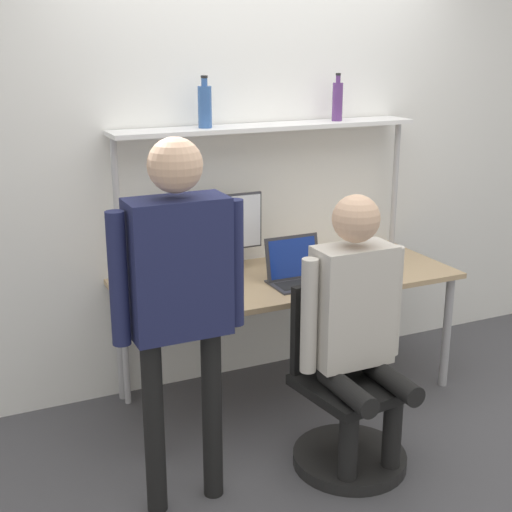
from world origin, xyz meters
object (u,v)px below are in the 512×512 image
laptop (296,270)px  office_chair (346,411)px  bottle_purple (337,101)px  cell_phone (346,278)px  person_seated (356,315)px  person_standing (179,282)px  monitor (209,230)px  bottle_blue (205,106)px

laptop → office_chair: 0.84m
bottle_purple → cell_phone: bearing=-111.7°
cell_phone → office_chair: office_chair is taller
cell_phone → bottle_purple: size_ratio=0.55×
laptop → cell_phone: 0.29m
person_seated → person_standing: (-0.83, 0.06, 0.26)m
monitor → bottle_blue: bottle_blue is taller
office_chair → person_seated: (0.01, -0.05, 0.52)m
monitor → person_standing: bearing=-117.7°
person_seated → monitor: bearing=107.5°
monitor → laptop: monitor is taller
person_standing → bottle_purple: bearing=36.8°
laptop → person_seated: (-0.06, -0.71, -0.00)m
cell_phone → monitor: bearing=148.8°
cell_phone → person_seated: bearing=-118.0°
monitor → person_seated: 1.10m
laptop → bottle_purple: 1.05m
bottle_blue → laptop: bearing=-43.8°
laptop → office_chair: size_ratio=0.36×
office_chair → laptop: bearing=84.3°
office_chair → bottle_purple: 1.81m
cell_phone → office_chair: size_ratio=0.17×
office_chair → bottle_blue: bottle_blue is taller
cell_phone → person_seated: person_seated is taller
monitor → person_seated: bearing=-72.5°
person_standing → bottle_purple: size_ratio=6.01×
person_seated → bottle_blue: bearing=106.6°
person_standing → cell_phone: bearing=25.8°
laptop → person_standing: size_ratio=0.20×
cell_phone → bottle_blue: bearing=146.0°
monitor → bottle_purple: bottle_purple is taller
laptop → bottle_blue: bearing=136.2°
office_chair → person_standing: person_standing is taller
person_standing → person_seated: bearing=-4.4°
cell_phone → person_standing: person_standing is taller
person_seated → bottle_purple: size_ratio=4.92×
person_standing → bottle_blue: bearing=63.0°
cell_phone → person_standing: (-1.17, -0.57, 0.33)m
laptop → office_chair: bearing=-95.7°
bottle_purple → person_seated: bearing=-115.5°
cell_phone → bottle_purple: bearing=68.3°
cell_phone → bottle_blue: size_ratio=0.54×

